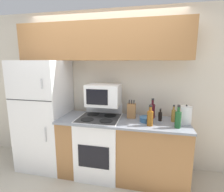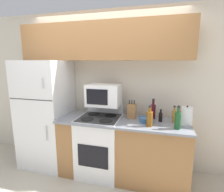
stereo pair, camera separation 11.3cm
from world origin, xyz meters
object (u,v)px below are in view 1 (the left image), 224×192
at_px(knife_block, 131,111).
at_px(stove, 100,145).
at_px(kettle, 186,115).
at_px(refrigerator, 44,115).
at_px(bottle_vinegar, 173,115).
at_px(bowl, 146,119).
at_px(bottle_hot_sauce, 180,114).
at_px(bottle_soy_sauce, 160,116).
at_px(bottle_whiskey, 150,118).
at_px(bottle_wine_green, 178,119).
at_px(bottle_wine_red, 152,110).
at_px(microwave, 104,95).

bearing_deg(knife_block, stove, -166.16).
bearing_deg(knife_block, kettle, -5.98).
height_order(refrigerator, bottle_vinegar, refrigerator).
height_order(bowl, bottle_hot_sauce, bottle_hot_sauce).
bearing_deg(bottle_vinegar, bottle_soy_sauce, -178.03).
xyz_separation_m(refrigerator, bottle_whiskey, (1.70, -0.21, 0.14)).
bearing_deg(bowl, kettle, 5.15).
bearing_deg(refrigerator, knife_block, 2.37).
distance_m(bottle_wine_green, kettle, 0.24).
distance_m(refrigerator, bottle_hot_sauce, 2.14).
bearing_deg(knife_block, refrigerator, -177.63).
height_order(knife_block, bowl, knife_block).
relative_size(knife_block, kettle, 1.05).
xyz_separation_m(bottle_wine_red, kettle, (0.44, -0.14, 0.00)).
xyz_separation_m(refrigerator, bottle_wine_red, (1.74, 0.12, 0.14)).
relative_size(bowl, bottle_hot_sauce, 0.96).
distance_m(bottle_whiskey, bottle_wine_green, 0.35).
bearing_deg(refrigerator, bottle_whiskey, -7.12).
distance_m(knife_block, kettle, 0.75).
height_order(refrigerator, kettle, refrigerator).
bearing_deg(bottle_wine_green, bottle_whiskey, 179.37).
relative_size(bottle_vinegar, kettle, 0.91).
bearing_deg(bottle_wine_red, kettle, -17.70).
xyz_separation_m(microwave, bottle_vinegar, (1.02, -0.03, -0.24)).
relative_size(microwave, bottle_whiskey, 1.78).
distance_m(knife_block, bottle_vinegar, 0.59).
bearing_deg(kettle, microwave, 176.42).
distance_m(refrigerator, bottle_vinegar, 2.03).
distance_m(bottle_hot_sauce, bottle_soy_sauce, 0.31).
bearing_deg(bottle_wine_red, bottle_vinegar, -19.62).
xyz_separation_m(bottle_wine_green, bottle_wine_red, (-0.31, 0.34, 0.00)).
bearing_deg(bottle_soy_sauce, bottle_hot_sauce, 22.32).
relative_size(knife_block, bowl, 1.45).
relative_size(microwave, kettle, 1.89).
height_order(stove, knife_block, knife_block).
relative_size(stove, knife_block, 3.87).
xyz_separation_m(stove, knife_block, (0.47, 0.12, 0.54)).
bearing_deg(bottle_wine_red, knife_block, -168.24).
bearing_deg(microwave, bottle_soy_sauce, -2.77).
height_order(bottle_hot_sauce, bottle_vinegar, bottle_vinegar).
height_order(bottle_whiskey, bottle_wine_red, bottle_wine_red).
height_order(microwave, bottle_soy_sauce, microwave).
distance_m(microwave, bottle_wine_green, 1.10).
bearing_deg(knife_block, bowl, -29.58).
xyz_separation_m(knife_block, bottle_hot_sauce, (0.70, 0.07, -0.03)).
bearing_deg(bottle_wine_red, stove, -166.98).
relative_size(stove, bottle_vinegar, 4.47).
distance_m(bottle_soy_sauce, kettle, 0.34).
distance_m(refrigerator, bottle_whiskey, 1.72).
relative_size(bottle_hot_sauce, bottle_soy_sauce, 1.11).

